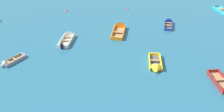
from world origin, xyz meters
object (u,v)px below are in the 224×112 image
Objects in this scene: rowboat_grey_center at (8,63)px; rowboat_deep_blue_far_back at (169,23)px; rowboat_yellow_near_right at (156,67)px; rowboat_orange_distant_center at (120,28)px; rowboat_white_cluster_outer at (68,37)px; mooring_buoy_trailing at (127,9)px; mooring_buoy_between_boats_right at (67,11)px.

rowboat_deep_blue_far_back reaches higher than rowboat_grey_center.
rowboat_yellow_near_right is at bearing -115.97° from rowboat_deep_blue_far_back.
rowboat_grey_center is at bearing -152.67° from rowboat_orange_distant_center.
rowboat_orange_distant_center is 1.17× the size of rowboat_white_cluster_outer.
rowboat_yellow_near_right reaches higher than rowboat_deep_blue_far_back.
rowboat_orange_distant_center is 12.30× the size of mooring_buoy_trailing.
mooring_buoy_trailing is at bearing 88.83° from rowboat_yellow_near_right.
rowboat_orange_distant_center is 11.01m from mooring_buoy_between_boats_right.
rowboat_orange_distant_center is (-2.25, 9.60, 0.02)m from rowboat_yellow_near_right.
rowboat_orange_distant_center reaches higher than mooring_buoy_trailing.
rowboat_yellow_near_right is 12.10m from rowboat_white_cluster_outer.
rowboat_grey_center is at bearing -137.07° from mooring_buoy_trailing.
rowboat_grey_center is 14.86m from rowboat_orange_distant_center.
mooring_buoy_between_boats_right is at bearing 69.16° from rowboat_grey_center.
mooring_buoy_between_boats_right is (-10.17, 0.12, 0.00)m from mooring_buoy_trailing.
rowboat_yellow_near_right is 1.34× the size of rowboat_grey_center.
rowboat_orange_distant_center is at bearing 27.33° from rowboat_grey_center.
rowboat_deep_blue_far_back is at bearing 20.67° from rowboat_grey_center.
rowboat_orange_distant_center is 7.18m from rowboat_white_cluster_outer.
rowboat_grey_center reaches higher than mooring_buoy_trailing.
rowboat_yellow_near_right reaches higher than mooring_buoy_between_boats_right.
rowboat_grey_center is at bearing 169.80° from rowboat_yellow_near_right.
rowboat_yellow_near_right is 9.86m from rowboat_orange_distant_center.
mooring_buoy_between_boats_right is at bearing 119.13° from rowboat_yellow_near_right.
rowboat_deep_blue_far_back is at bearing 7.32° from rowboat_orange_distant_center.
mooring_buoy_between_boats_right is (-9.81, 17.61, -0.19)m from rowboat_yellow_near_right.
rowboat_deep_blue_far_back is (14.35, 2.71, -0.04)m from rowboat_white_cluster_outer.
mooring_buoy_between_boats_right is at bearing 154.74° from rowboat_deep_blue_far_back.
rowboat_yellow_near_right is 15.70m from rowboat_grey_center.
rowboat_yellow_near_right is 0.78× the size of rowboat_orange_distant_center.
rowboat_white_cluster_outer is (6.24, 5.06, 0.05)m from rowboat_grey_center.
rowboat_grey_center is at bearing -159.33° from rowboat_deep_blue_far_back.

